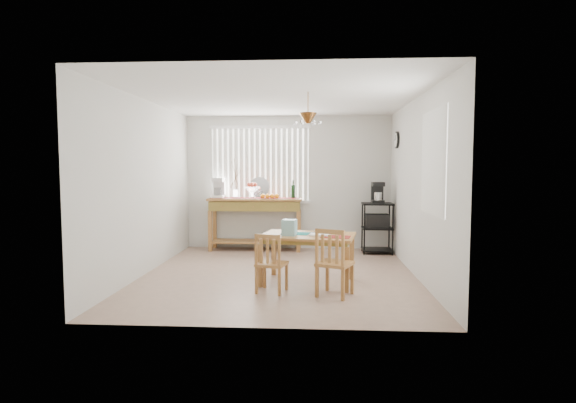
# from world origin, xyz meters

# --- Properties ---
(ground) EXTENTS (4.00, 4.50, 0.01)m
(ground) POSITION_xyz_m (0.00, 0.00, -0.01)
(ground) COLOR tan
(room_shell) EXTENTS (4.20, 4.70, 2.70)m
(room_shell) POSITION_xyz_m (0.00, 0.02, 1.69)
(room_shell) COLOR silver
(room_shell) RESTS_ON ground
(sideboard) EXTENTS (1.79, 0.50, 1.01)m
(sideboard) POSITION_xyz_m (-0.61, 1.98, 0.76)
(sideboard) COLOR #A67038
(sideboard) RESTS_ON ground
(sideboard_items) EXTENTS (1.70, 0.43, 0.77)m
(sideboard_items) POSITION_xyz_m (-0.89, 1.99, 1.16)
(sideboard_items) COLOR maroon
(sideboard_items) RESTS_ON sideboard
(wire_cart) EXTENTS (0.55, 0.44, 0.94)m
(wire_cart) POSITION_xyz_m (1.68, 1.79, 0.56)
(wire_cart) COLOR black
(wire_cart) RESTS_ON ground
(cart_items) EXTENTS (0.22, 0.27, 0.39)m
(cart_items) POSITION_xyz_m (1.68, 1.80, 1.12)
(cart_items) COLOR black
(cart_items) RESTS_ON wire_cart
(dining_table) EXTENTS (1.38, 1.01, 0.67)m
(dining_table) POSITION_xyz_m (0.43, -0.46, 0.60)
(dining_table) COLOR #A67038
(dining_table) RESTS_ON ground
(table_items) EXTENTS (0.96, 0.61, 0.22)m
(table_items) POSITION_xyz_m (0.29, -0.55, 0.75)
(table_items) COLOR #136D6C
(table_items) RESTS_ON dining_table
(chair_left) EXTENTS (0.43, 0.43, 0.76)m
(chair_left) POSITION_xyz_m (-0.03, -0.97, 0.37)
(chair_left) COLOR #A67038
(chair_left) RESTS_ON ground
(chair_right) EXTENTS (0.52, 0.52, 0.85)m
(chair_right) POSITION_xyz_m (0.76, -1.10, 0.42)
(chair_right) COLOR #A67038
(chair_right) RESTS_ON ground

